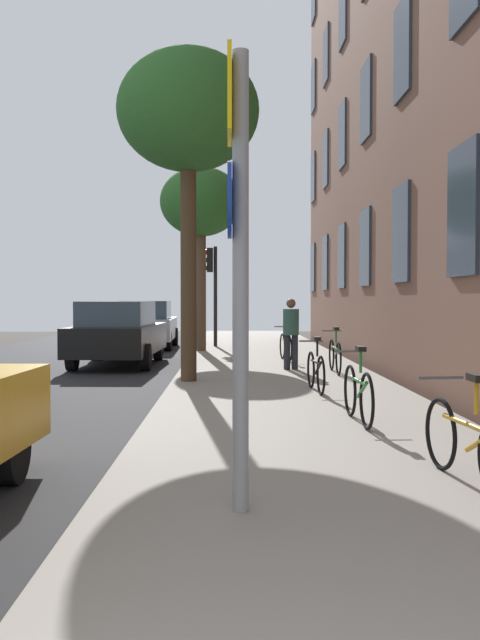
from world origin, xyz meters
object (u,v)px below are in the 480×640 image
Objects in this scene: tree_far at (201,204)px; car_2 at (147,324)px; sign_post at (237,242)px; tree_near at (188,114)px; bicycle_2 at (316,370)px; pedestrian_0 at (291,329)px; traffic_light at (212,278)px; bicycle_4 at (286,346)px; bicycle_3 at (335,355)px; car_1 at (118,332)px; bicycle_0 at (468,441)px; bicycle_1 at (358,393)px.

car_2 is (-1.96, 2.66, -3.74)m from tree_far.
sign_post is at bearing -81.34° from car_2.
tree_near is 3.91× the size of bicycle_2.
tree_far is at bearing 93.24° from sign_post.
car_2 is (-2.88, 18.92, -1.25)m from sign_post.
pedestrian_0 is at bearing 82.83° from sign_post.
traffic_light reaches higher than pedestrian_0.
tree_near is at bearing -116.77° from bicycle_4.
traffic_light is at bearing 108.18° from bicycle_3.
bicycle_3 is (3.02, 1.39, -4.69)m from tree_near.
traffic_light reaches higher than car_1.
tree_far is at bearing 115.17° from bicycle_3.
tree_near reaches higher than traffic_light.
bicycle_2 is at bearing 95.04° from bicycle_0.
bicycle_3 is at bearing -30.24° from car_1.
bicycle_4 is (-0.03, 6.00, 0.01)m from bicycle_2.
bicycle_2 is 1.02× the size of pedestrian_0.
traffic_light is 2.06× the size of bicycle_2.
traffic_light is 6.24m from car_1.
sign_post is at bearing -96.20° from bicycle_4.
tree_far is 13.47m from bicycle_1.
tree_near is at bearing -155.28° from bicycle_3.
bicycle_0 is 0.39× the size of car_1.
bicycle_0 reaches higher than bicycle_2.
car_1 is (-2.24, -5.61, -1.56)m from traffic_light.
tree_far reaches higher than bicycle_0.
tree_far reaches higher than bicycle_4.
bicycle_4 is (-0.19, 9.00, -0.01)m from bicycle_1.
bicycle_1 is 1.04× the size of bicycle_2.
bicycle_1 is 0.39× the size of car_2.
bicycle_2 is 12.99m from car_2.
car_1 is at bearing -179.21° from bicycle_4.
bicycle_1 is at bearing -78.83° from tree_far.
car_2 reaches higher than bicycle_4.
bicycle_0 is at bearing 18.88° from sign_post.
tree_far is 10.69m from bicycle_2.
car_2 is (-4.45, 15.26, 0.34)m from bicycle_1.
bicycle_0 is 1.05× the size of bicycle_1.
bicycle_2 is 0.98× the size of bicycle_4.
bicycle_4 is at bearing 91.21° from bicycle_1.
sign_post is at bearing -97.17° from pedestrian_0.
tree_near is 1.13× the size of tree_far.
bicycle_3 reaches higher than bicycle_0.
car_2 is (-4.81, 18.26, 0.35)m from bicycle_0.
traffic_light is at bearing 88.79° from tree_near.
car_2 is at bearing 98.66° from sign_post.
tree_near is (-0.21, -9.94, 2.79)m from traffic_light.
bicycle_2 is at bearing -54.30° from car_1.
car_2 is at bearing 90.13° from car_1.
bicycle_1 is 9.00m from bicycle_4.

